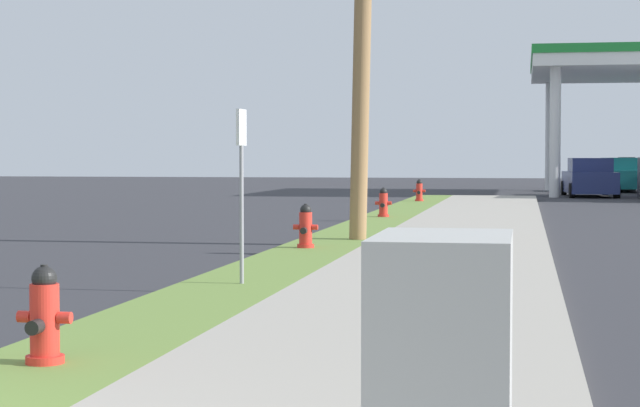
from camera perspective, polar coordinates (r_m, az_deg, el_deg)
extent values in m
cylinder|color=red|center=(8.77, -13.75, -7.67)|extent=(0.29, 0.29, 0.06)
cylinder|color=red|center=(8.72, -13.77, -5.92)|extent=(0.22, 0.22, 0.60)
sphere|color=black|center=(8.68, -13.79, -3.70)|extent=(0.19, 0.19, 0.19)
cylinder|color=black|center=(8.67, -13.80, -3.18)|extent=(0.06, 0.06, 0.05)
cylinder|color=red|center=(8.78, -14.73, -5.56)|extent=(0.10, 0.09, 0.09)
cylinder|color=red|center=(8.65, -12.80, -5.66)|extent=(0.10, 0.09, 0.09)
cylinder|color=black|center=(8.57, -14.24, -6.09)|extent=(0.11, 0.12, 0.11)
cylinder|color=red|center=(19.05, -0.73, -2.16)|extent=(0.29, 0.29, 0.06)
cylinder|color=red|center=(19.03, -0.73, -1.35)|extent=(0.22, 0.22, 0.60)
sphere|color=black|center=(19.01, -0.73, -0.32)|extent=(0.19, 0.19, 0.19)
cylinder|color=black|center=(19.00, -0.73, -0.08)|extent=(0.06, 0.06, 0.05)
cylinder|color=red|center=(19.05, -1.21, -1.20)|extent=(0.10, 0.09, 0.09)
cylinder|color=red|center=(18.99, -0.26, -1.21)|extent=(0.10, 0.09, 0.09)
cylinder|color=black|center=(18.86, -0.83, -1.39)|extent=(0.11, 0.12, 0.11)
cylinder|color=red|center=(28.66, 3.23, -0.61)|extent=(0.29, 0.29, 0.06)
cylinder|color=red|center=(28.65, 3.23, -0.07)|extent=(0.22, 0.22, 0.60)
sphere|color=black|center=(28.64, 3.23, 0.61)|extent=(0.19, 0.19, 0.19)
cylinder|color=black|center=(28.64, 3.23, 0.77)|extent=(0.06, 0.06, 0.05)
cylinder|color=red|center=(28.67, 2.91, 0.02)|extent=(0.10, 0.09, 0.09)
cylinder|color=red|center=(28.63, 3.55, 0.02)|extent=(0.10, 0.09, 0.09)
cylinder|color=black|center=(28.48, 3.19, -0.09)|extent=(0.11, 0.12, 0.11)
cylinder|color=red|center=(38.60, 5.05, 0.17)|extent=(0.29, 0.29, 0.06)
cylinder|color=red|center=(38.59, 5.05, 0.57)|extent=(0.22, 0.22, 0.60)
sphere|color=black|center=(38.58, 5.05, 1.07)|extent=(0.19, 0.19, 0.19)
cylinder|color=black|center=(38.58, 5.05, 1.19)|extent=(0.06, 0.06, 0.05)
cylinder|color=red|center=(38.60, 4.81, 0.64)|extent=(0.10, 0.09, 0.09)
cylinder|color=red|center=(38.57, 5.29, 0.64)|extent=(0.10, 0.09, 0.09)
cylinder|color=black|center=(38.42, 5.03, 0.56)|extent=(0.11, 0.12, 0.11)
cylinder|color=#937047|center=(21.01, 2.18, 9.69)|extent=(0.62, 0.53, 8.42)
cylinder|color=gray|center=(13.69, -4.00, 0.31)|extent=(0.05, 0.05, 2.10)
cube|color=white|center=(13.68, -4.01, 3.87)|extent=(0.04, 0.36, 0.44)
cylinder|color=silver|center=(45.84, 11.82, 3.54)|extent=(0.44, 0.44, 5.18)
cylinder|color=silver|center=(55.33, 11.57, 3.35)|extent=(0.44, 0.44, 5.18)
cube|color=white|center=(50.93, 15.78, 6.59)|extent=(8.98, 11.29, 0.50)
cube|color=#1E8433|center=(50.96, 15.78, 7.07)|extent=(9.08, 11.39, 0.36)
cube|color=#47474C|center=(55.52, 15.26, 1.46)|extent=(0.70, 1.10, 1.60)
cube|color=#197075|center=(54.25, 14.94, 1.22)|extent=(2.05, 4.59, 0.85)
cube|color=#197075|center=(54.02, 14.98, 1.96)|extent=(1.70, 2.11, 0.56)
cylinder|color=black|center=(55.84, 13.83, 0.96)|extent=(0.25, 0.61, 0.60)
cylinder|color=black|center=(56.06, 15.58, 0.95)|extent=(0.25, 0.61, 0.60)
cylinder|color=black|center=(52.46, 14.25, 0.87)|extent=(0.25, 0.61, 0.60)
cube|color=navy|center=(47.15, 13.48, 1.06)|extent=(2.09, 4.60, 0.85)
cube|color=navy|center=(46.91, 13.52, 1.91)|extent=(1.72, 2.12, 0.56)
cylinder|color=black|center=(48.76, 12.25, 0.77)|extent=(0.26, 0.61, 0.60)
cylinder|color=black|center=(48.95, 14.25, 0.76)|extent=(0.26, 0.61, 0.60)
cylinder|color=black|center=(45.37, 12.65, 0.65)|extent=(0.26, 0.61, 0.60)
cylinder|color=black|center=(45.58, 14.80, 0.63)|extent=(0.26, 0.61, 0.60)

